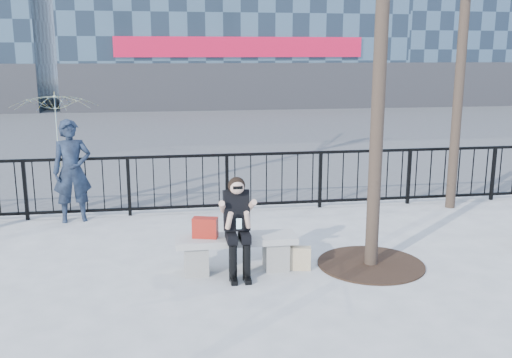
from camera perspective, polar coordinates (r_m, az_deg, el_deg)
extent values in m
plane|color=gray|center=(7.96, -1.96, -9.10)|extent=(120.00, 120.00, 0.00)
cube|color=#474747|center=(22.56, -6.72, 5.00)|extent=(60.00, 23.00, 0.01)
cube|color=black|center=(10.55, -4.03, 2.39)|extent=(14.00, 0.05, 0.05)
cube|color=black|center=(10.76, -3.95, -2.65)|extent=(14.00, 0.05, 0.05)
cube|color=#2D2D30|center=(29.62, -1.49, 9.19)|extent=(18.00, 0.08, 2.40)
cube|color=#AF0B2B|center=(29.51, -1.50, 13.07)|extent=(12.60, 0.12, 1.00)
cylinder|color=black|center=(11.33, 20.09, 14.67)|extent=(0.18, 0.18, 7.00)
cylinder|color=black|center=(8.30, 11.40, -8.34)|extent=(1.50, 1.50, 0.02)
cube|color=slate|center=(7.85, -6.00, -7.93)|extent=(0.32, 0.38, 0.40)
cube|color=slate|center=(7.97, 1.99, -7.53)|extent=(0.32, 0.38, 0.40)
cube|color=#989590|center=(7.81, -1.99, -6.06)|extent=(1.65, 0.46, 0.09)
cube|color=maroon|center=(7.74, -5.11, -4.87)|extent=(0.37, 0.25, 0.28)
cube|color=beige|center=(7.95, 4.25, -7.90)|extent=(0.36, 0.20, 0.32)
imported|color=black|center=(10.48, -17.91, 0.77)|extent=(0.74, 0.56, 1.81)
imported|color=yellow|center=(15.48, -19.34, 4.60)|extent=(2.36, 2.40, 1.96)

